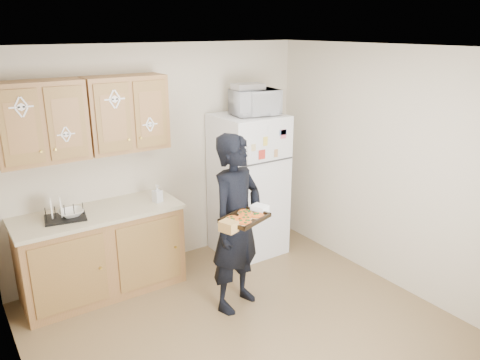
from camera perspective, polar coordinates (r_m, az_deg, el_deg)
name	(u,v)px	position (r m, az deg, el deg)	size (l,w,h in m)	color
floor	(252,335)	(4.46, 1.44, -18.36)	(3.60, 3.60, 0.00)	brown
ceiling	(254,49)	(3.59, 1.77, 15.68)	(3.60, 3.60, 0.00)	silver
wall_back	(161,158)	(5.34, -9.65, 2.67)	(3.60, 0.04, 2.50)	beige
wall_front	(454,312)	(2.75, 24.59, -14.42)	(3.60, 0.04, 2.50)	beige
wall_left	(16,266)	(3.25, -25.67, -9.39)	(0.04, 3.60, 2.50)	beige
wall_right	(396,171)	(5.06, 18.48, 1.07)	(0.04, 3.60, 2.50)	beige
refrigerator	(248,185)	(5.60, 1.02, -0.63)	(0.75, 0.70, 1.70)	white
base_cabinet	(102,254)	(5.08, -16.46, -8.61)	(1.60, 0.60, 0.86)	olive
countertop	(98,213)	(4.90, -16.93, -3.90)	(1.64, 0.64, 0.04)	#BBAC90
upper_cab_left	(40,122)	(4.68, -23.17, 6.50)	(0.80, 0.33, 0.75)	olive
upper_cab_right	(126,113)	(4.90, -13.71, 7.90)	(0.80, 0.33, 0.75)	olive
cereal_box	(269,222)	(6.31, 3.60, -5.14)	(0.20, 0.07, 0.32)	gold
person	(237,224)	(4.46, -0.41, -5.37)	(0.64, 0.42, 1.75)	black
baking_tray	(245,219)	(4.13, 0.59, -4.76)	(0.40, 0.30, 0.04)	black
pizza_front_left	(245,222)	(4.01, 0.57, -5.19)	(0.13, 0.13, 0.02)	orange
pizza_front_right	(257,216)	(4.16, 2.11, -4.36)	(0.13, 0.13, 0.02)	orange
pizza_back_left	(232,219)	(4.09, -0.95, -4.74)	(0.13, 0.13, 0.02)	orange
pizza_back_right	(245,212)	(4.23, 0.61, -3.94)	(0.13, 0.13, 0.02)	orange
pizza_center	(245,217)	(4.12, 0.59, -4.55)	(0.13, 0.13, 0.02)	orange
microwave	(255,102)	(5.35, 1.83, 9.44)	(0.52, 0.35, 0.29)	white
foil_pan	(248,87)	(5.31, 1.00, 11.32)	(0.33, 0.23, 0.07)	silver
dish_rack	(65,211)	(4.78, -20.60, -3.61)	(0.38, 0.28, 0.15)	black
bowl	(71,213)	(4.80, -19.90, -3.79)	(0.23, 0.23, 0.06)	white
soap_bottle	(157,193)	(4.98, -10.05, -1.62)	(0.08, 0.09, 0.19)	white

